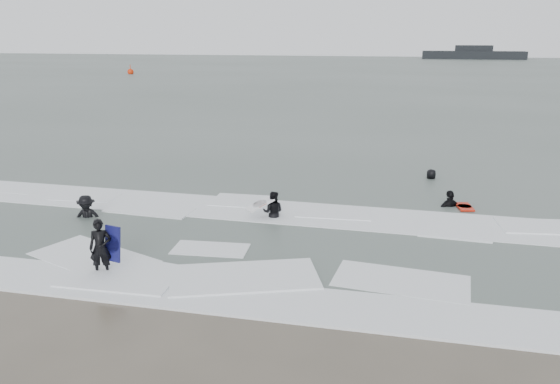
% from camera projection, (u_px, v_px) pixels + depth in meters
% --- Properties ---
extents(ground, '(320.00, 320.00, 0.00)m').
position_uv_depth(ground, '(233.00, 287.00, 13.76)').
color(ground, brown).
rests_on(ground, ground).
extents(sea, '(320.00, 320.00, 0.00)m').
position_uv_depth(sea, '(389.00, 74.00, 88.44)').
color(sea, '#47544C').
rests_on(sea, ground).
extents(surfer_centre, '(0.67, 0.56, 1.57)m').
position_uv_depth(surfer_centre, '(103.00, 275.00, 14.46)').
color(surfer_centre, black).
rests_on(surfer_centre, ground).
extents(surfer_wading, '(0.77, 0.62, 1.51)m').
position_uv_depth(surfer_wading, '(273.00, 218.00, 18.96)').
color(surfer_wading, black).
rests_on(surfer_wading, ground).
extents(surfer_breaker, '(1.24, 0.93, 1.70)m').
position_uv_depth(surfer_breaker, '(87.00, 219.00, 18.83)').
color(surfer_breaker, black).
rests_on(surfer_breaker, ground).
extents(surfer_right_near, '(1.13, 0.92, 1.79)m').
position_uv_depth(surfer_right_near, '(450.00, 207.00, 20.15)').
color(surfer_right_near, black).
rests_on(surfer_right_near, ground).
extents(surfer_right_far, '(0.91, 0.73, 1.63)m').
position_uv_depth(surfer_right_far, '(431.00, 180.00, 23.98)').
color(surfer_right_far, black).
rests_on(surfer_right_far, ground).
extents(surf_foam, '(30.03, 9.06, 0.09)m').
position_uv_depth(surf_foam, '(270.00, 235.00, 17.20)').
color(surf_foam, white).
rests_on(surf_foam, ground).
extents(bodyboards, '(10.07, 8.68, 1.25)m').
position_uv_depth(bodyboards, '(299.00, 216.00, 17.64)').
color(bodyboards, '#10114D').
rests_on(bodyboards, ground).
extents(buoy, '(1.00, 1.00, 1.65)m').
position_uv_depth(buoy, '(131.00, 72.00, 89.28)').
color(buoy, red).
rests_on(buoy, ground).
extents(vessel_horizon, '(26.46, 4.72, 3.59)m').
position_uv_depth(vessel_horizon, '(473.00, 54.00, 145.85)').
color(vessel_horizon, black).
rests_on(vessel_horizon, ground).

